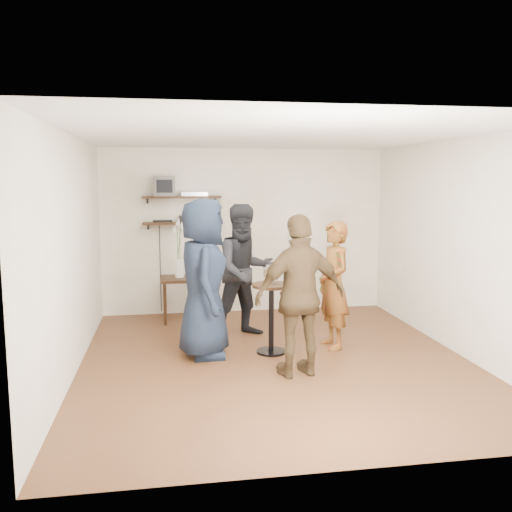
{
  "coord_description": "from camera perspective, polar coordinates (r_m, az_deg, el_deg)",
  "views": [
    {
      "loc": [
        -1.22,
        -6.04,
        2.09
      ],
      "look_at": [
        -0.17,
        0.4,
        1.19
      ],
      "focal_mm": 38.0,
      "sensor_mm": 36.0,
      "label": 1
    }
  ],
  "objects": [
    {
      "name": "radio",
      "position": [
        8.44,
        -7.39,
        3.92
      ],
      "size": [
        0.22,
        0.1,
        0.1
      ],
      "primitive_type": "cube",
      "color": "black",
      "rests_on": "shelf_lower"
    },
    {
      "name": "power_strip",
      "position": [
        8.48,
        -9.81,
        3.65
      ],
      "size": [
        0.3,
        0.05,
        0.03
      ],
      "primitive_type": "cube",
      "color": "black",
      "rests_on": "shelf_lower"
    },
    {
      "name": "person_brown",
      "position": [
        5.81,
        4.69,
        -4.21
      ],
      "size": [
        1.09,
        0.62,
        1.75
      ],
      "primitive_type": "imported",
      "rotation": [
        0.0,
        0.0,
        3.34
      ],
      "color": "#402E1B",
      "rests_on": "room"
    },
    {
      "name": "dvd_deck",
      "position": [
        8.42,
        -6.53,
        6.51
      ],
      "size": [
        0.4,
        0.24,
        0.06
      ],
      "primitive_type": "cube",
      "color": "silver",
      "rests_on": "shelf_upper"
    },
    {
      "name": "room",
      "position": [
        6.21,
        2.11,
        0.55
      ],
      "size": [
        4.58,
        5.08,
        2.68
      ],
      "color": "#3F2814",
      "rests_on": "ground"
    },
    {
      "name": "wine_glass_fl",
      "position": [
        6.49,
        1.1,
        -1.8
      ],
      "size": [
        0.07,
        0.07,
        0.21
      ],
      "color": "silver",
      "rests_on": "drinks_table"
    },
    {
      "name": "crt_monitor",
      "position": [
        8.41,
        -9.61,
        7.27
      ],
      "size": [
        0.32,
        0.3,
        0.3
      ],
      "primitive_type": "cube",
      "color": "#59595B",
      "rests_on": "shelf_upper"
    },
    {
      "name": "wine_glass_bl",
      "position": [
        6.59,
        1.39,
        -1.57
      ],
      "size": [
        0.07,
        0.07,
        0.22
      ],
      "color": "silver",
      "rests_on": "drinks_table"
    },
    {
      "name": "drinks_table",
      "position": [
        6.62,
        1.63,
        -5.57
      ],
      "size": [
        0.47,
        0.47,
        0.86
      ],
      "color": "black",
      "rests_on": "room"
    },
    {
      "name": "shelf_lower",
      "position": [
        8.44,
        -7.79,
        3.45
      ],
      "size": [
        1.2,
        0.25,
        0.04
      ],
      "primitive_type": "cube",
      "color": "black",
      "rests_on": "room"
    },
    {
      "name": "person_plaid",
      "position": [
        6.86,
        8.17,
        -3.04
      ],
      "size": [
        0.45,
        0.63,
        1.6
      ],
      "primitive_type": "imported",
      "rotation": [
        0.0,
        0.0,
        -1.44
      ],
      "color": "#B41814",
      "rests_on": "room"
    },
    {
      "name": "wine_glass_br",
      "position": [
        6.55,
        1.91,
        -1.62
      ],
      "size": [
        0.07,
        0.07,
        0.22
      ],
      "color": "silver",
      "rests_on": "drinks_table"
    },
    {
      "name": "shelf_upper",
      "position": [
        8.42,
        -7.84,
        6.17
      ],
      "size": [
        1.2,
        0.25,
        0.04
      ],
      "primitive_type": "cube",
      "color": "black",
      "rests_on": "room"
    },
    {
      "name": "wine_glass_fr",
      "position": [
        6.52,
        2.18,
        -1.79
      ],
      "size": [
        0.07,
        0.07,
        0.2
      ],
      "color": "silver",
      "rests_on": "drinks_table"
    },
    {
      "name": "person_dark",
      "position": [
        7.28,
        -1.16,
        -1.56
      ],
      "size": [
        1.02,
        0.88,
        1.79
      ],
      "primitive_type": "imported",
      "rotation": [
        0.0,
        0.0,
        0.26
      ],
      "color": "black",
      "rests_on": "room"
    },
    {
      "name": "vase_lilies",
      "position": [
        8.13,
        -8.1,
        -0.27
      ],
      "size": [
        0.19,
        0.19,
        0.9
      ],
      "rotation": [
        0.0,
        0.0,
        -0.02
      ],
      "color": "white",
      "rests_on": "side_table"
    },
    {
      "name": "side_table",
      "position": [
        8.19,
        -8.04,
        -3.0
      ],
      "size": [
        0.57,
        0.57,
        0.67
      ],
      "rotation": [
        0.0,
        0.0,
        -0.02
      ],
      "color": "black",
      "rests_on": "room"
    },
    {
      "name": "person_navy",
      "position": [
        6.45,
        -5.56,
        -2.37
      ],
      "size": [
        0.62,
        0.94,
        1.9
      ],
      "primitive_type": "imported",
      "rotation": [
        0.0,
        0.0,
        1.55
      ],
      "color": "black",
      "rests_on": "room"
    }
  ]
}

